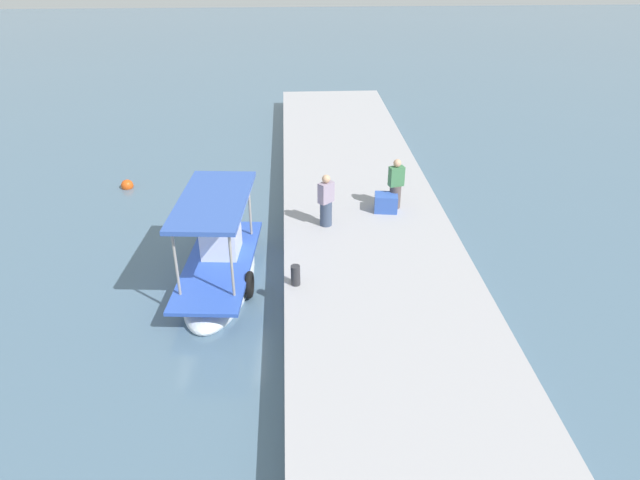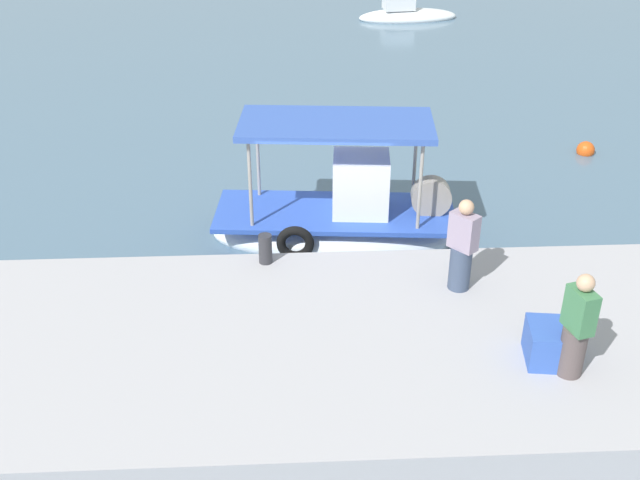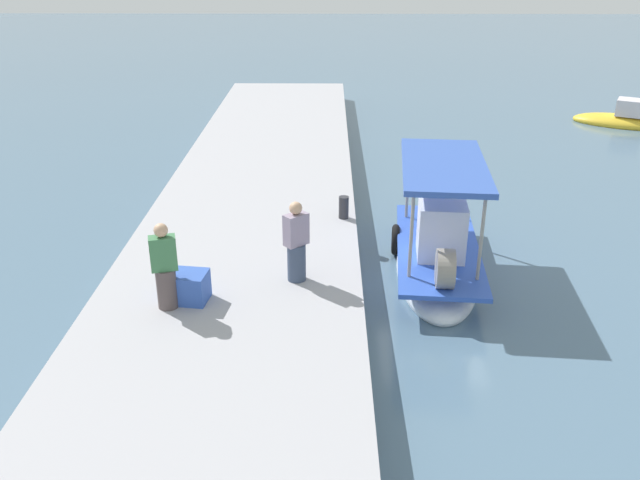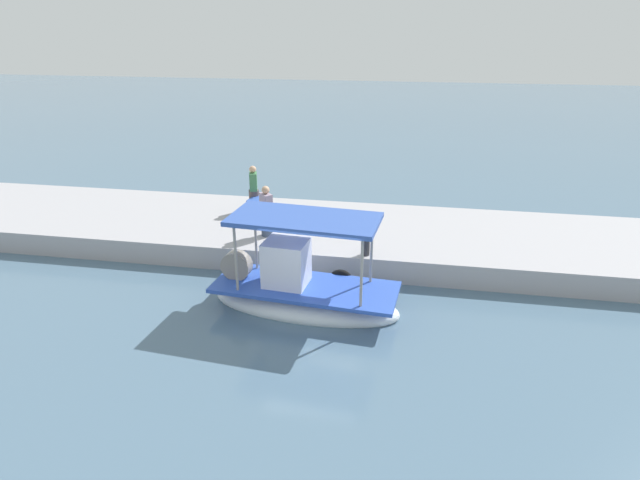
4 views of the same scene
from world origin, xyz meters
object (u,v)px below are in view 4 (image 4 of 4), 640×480
cargo_crate (258,206)px  main_fishing_boat (302,291)px  fisherman_by_crate (254,190)px  mooring_bollard (366,246)px  fisherman_near_bollard (266,213)px

cargo_crate → main_fishing_boat: bearing=117.7°
fisherman_by_crate → mooring_bollard: (-4.36, 3.29, -0.48)m
main_fishing_boat → fisherman_near_bollard: size_ratio=3.16×
fisherman_near_bollard → cargo_crate: size_ratio=2.28×
main_fishing_boat → fisherman_near_bollard: bearing=-59.8°
fisherman_near_bollard → mooring_bollard: bearing=163.1°
main_fishing_boat → cargo_crate: 5.72m
mooring_bollard → cargo_crate: bearing=-35.8°
fisherman_by_crate → mooring_bollard: 5.49m
main_fishing_boat → mooring_bollard: size_ratio=9.53×
fisherman_by_crate → cargo_crate: 0.62m
fisherman_by_crate → mooring_bollard: fisherman_by_crate is taller
fisherman_near_bollard → mooring_bollard: fisherman_near_bollard is taller
fisherman_near_bollard → fisherman_by_crate: bearing=-64.3°
fisherman_by_crate → cargo_crate: (-0.24, 0.33, -0.47)m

